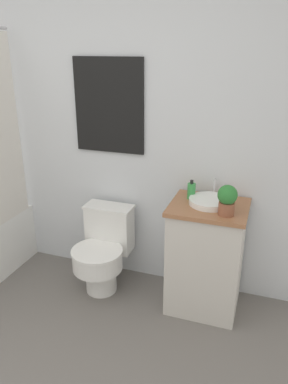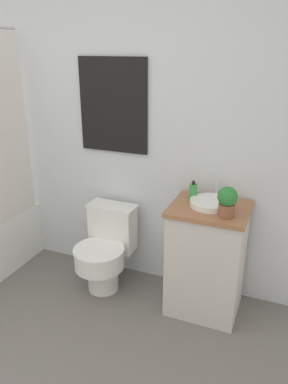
{
  "view_description": "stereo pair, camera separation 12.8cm",
  "coord_description": "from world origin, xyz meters",
  "px_view_note": "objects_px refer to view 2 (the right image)",
  "views": [
    {
      "loc": [
        1.32,
        -0.68,
        1.84
      ],
      "look_at": [
        0.56,
        1.49,
        0.94
      ],
      "focal_mm": 35.0,
      "sensor_mm": 36.0,
      "label": 1
    },
    {
      "loc": [
        1.44,
        -0.64,
        1.84
      ],
      "look_at": [
        0.56,
        1.49,
        0.94
      ],
      "focal_mm": 35.0,
      "sensor_mm": 36.0,
      "label": 2
    }
  ],
  "objects_px": {
    "toilet": "(106,249)",
    "soap_bottle": "(193,192)",
    "sink": "(211,203)",
    "potted_plant": "(227,201)"
  },
  "relations": [
    {
      "from": "toilet",
      "to": "potted_plant",
      "type": "bearing_deg",
      "value": -5.56
    },
    {
      "from": "sink",
      "to": "soap_bottle",
      "type": "distance_m",
      "value": 0.16
    },
    {
      "from": "toilet",
      "to": "soap_bottle",
      "type": "distance_m",
      "value": 0.87
    },
    {
      "from": "toilet",
      "to": "sink",
      "type": "xyz_separation_m",
      "value": [
        0.81,
        0.05,
        0.51
      ]
    },
    {
      "from": "sink",
      "to": "soap_bottle",
      "type": "xyz_separation_m",
      "value": [
        -0.14,
        0.06,
        0.04
      ]
    },
    {
      "from": "toilet",
      "to": "sink",
      "type": "relative_size",
      "value": 2.04
    },
    {
      "from": "toilet",
      "to": "potted_plant",
      "type": "relative_size",
      "value": 3.26
    },
    {
      "from": "toilet",
      "to": "sink",
      "type": "bearing_deg",
      "value": 3.47
    },
    {
      "from": "sink",
      "to": "soap_bottle",
      "type": "height_order",
      "value": "soap_bottle"
    },
    {
      "from": "soap_bottle",
      "to": "potted_plant",
      "type": "xyz_separation_m",
      "value": [
        0.27,
        -0.2,
        0.05
      ]
    }
  ]
}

